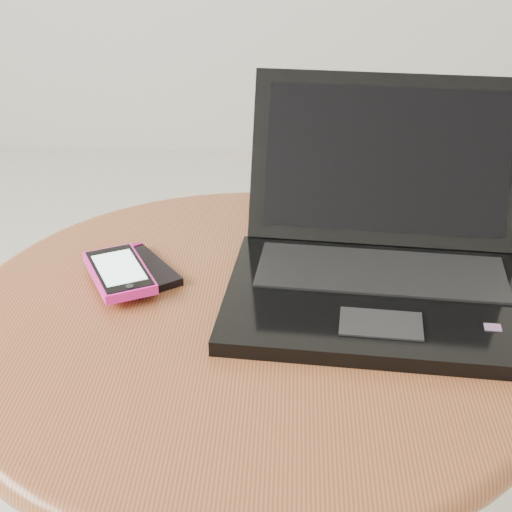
{
  "coord_description": "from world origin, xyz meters",
  "views": [
    {
      "loc": [
        0.05,
        -0.72,
        1.03
      ],
      "look_at": [
        0.01,
        0.06,
        0.61
      ],
      "focal_mm": 54.25,
      "sensor_mm": 36.0,
      "label": 1
    }
  ],
  "objects": [
    {
      "name": "phone_black",
      "position": [
        -0.14,
        0.12,
        0.55
      ],
      "size": [
        0.12,
        0.13,
        0.01
      ],
      "color": "black",
      "rests_on": "table"
    },
    {
      "name": "table",
      "position": [
        0.01,
        0.04,
        0.43
      ],
      "size": [
        0.69,
        0.69,
        0.55
      ],
      "color": "#542E15",
      "rests_on": "ground"
    },
    {
      "name": "phone_pink",
      "position": [
        -0.16,
        0.09,
        0.57
      ],
      "size": [
        0.11,
        0.13,
        0.01
      ],
      "color": "#FF22A2",
      "rests_on": "phone_black"
    },
    {
      "name": "laptop",
      "position": [
        0.16,
        0.1,
        0.59
      ],
      "size": [
        0.38,
        0.36,
        0.22
      ],
      "color": "black",
      "rests_on": "table"
    }
  ]
}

